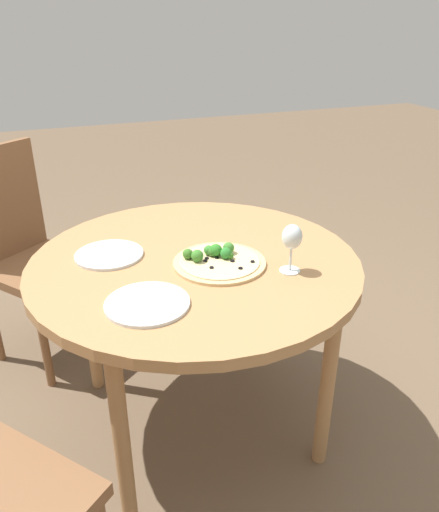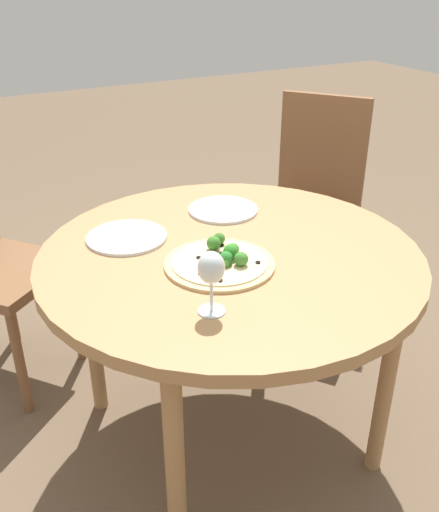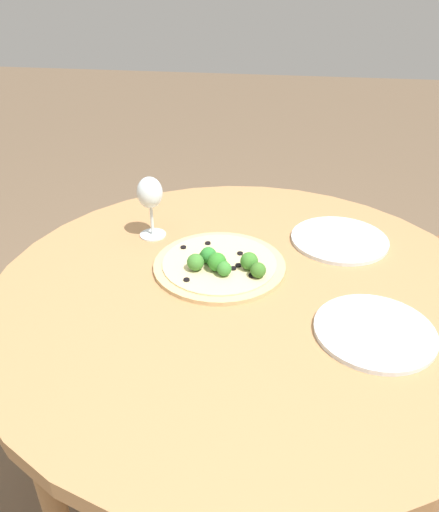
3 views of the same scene
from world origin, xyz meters
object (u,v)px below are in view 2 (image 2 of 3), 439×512
Objects in this scene: plate_near at (223,210)px; plate_far at (127,237)px; pizza at (221,260)px; wine_glass at (211,270)px; chair at (312,204)px.

plate_near is 0.95× the size of plate_far.
wine_glass reaches higher than pizza.
plate_near is (-0.18, -0.33, -0.01)m from pizza.
plate_near is at bearing -102.07° from chair.
wine_glass is 0.63m from plate_near.
wine_glass is at bearing 58.78° from plate_near.
pizza is at bearing -124.16° from wine_glass.
chair is at bearing -141.96° from pizza.
plate_near is 0.36m from plate_far.
chair is at bearing -138.54° from wine_glass.
wine_glass reaches higher than plate_far.
pizza is 0.26m from wine_glass.
plate_near is at bearing -121.22° from wine_glass.
plate_near is at bearing -119.36° from pizza.
plate_far is (0.04, -0.48, -0.11)m from wine_glass.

